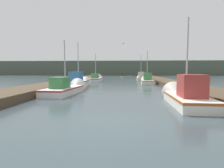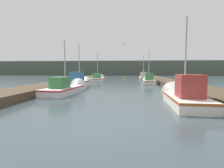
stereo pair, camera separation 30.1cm
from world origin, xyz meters
name	(u,v)px [view 2 (the right image)]	position (x,y,z in m)	size (l,w,h in m)	color
ground_plane	(97,127)	(0.00, 0.00, 0.00)	(200.00, 200.00, 0.00)	#38474C
dock_left	(70,82)	(-6.13, 16.00, 0.23)	(2.75, 40.00, 0.46)	#4C3D2B
dock_right	(171,83)	(6.13, 16.00, 0.23)	(2.75, 40.00, 0.46)	#4C3D2B
distant_shore_ridge	(124,68)	(0.00, 60.57, 2.42)	(120.00, 16.00, 4.85)	#4C5647
fishing_boat_0	(183,96)	(3.77, 4.05, 0.41)	(1.78, 4.98, 4.76)	silver
fishing_boat_1	(67,88)	(-3.57, 7.67, 0.35)	(1.99, 5.28, 4.37)	silver
fishing_boat_2	(80,82)	(-3.86, 12.40, 0.51)	(1.60, 4.70, 4.78)	silver
fishing_boat_3	(148,80)	(3.74, 17.87, 0.38)	(1.83, 5.69, 4.60)	silver
fishing_boat_4	(98,79)	(-3.59, 22.05, 0.36)	(1.88, 5.71, 4.80)	silver
fishing_boat_5	(143,77)	(3.81, 26.00, 0.44)	(1.67, 5.02, 4.78)	silver
mooring_piling_0	(99,76)	(-4.83, 31.23, 0.53)	(0.26, 0.26, 1.05)	#473523
mooring_piling_1	(146,76)	(5.00, 32.63, 0.49)	(0.34, 0.34, 0.96)	#473523
channel_buoy	(124,77)	(0.40, 34.57, 0.14)	(0.46, 0.46, 0.96)	gold
seagull_lead	(125,44)	(0.60, 18.06, 5.18)	(0.31, 0.56, 0.12)	white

